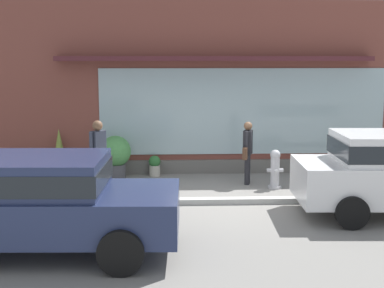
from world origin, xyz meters
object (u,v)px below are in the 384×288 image
Objects in this scene: potted_plant_low_front at (24,166)px; potted_plant_window_center at (155,165)px; pedestrian_passerby at (98,152)px; parked_car_navy at (38,198)px; pedestrian_with_handbag at (247,149)px; potted_plant_trailing_edge at (60,153)px; potted_plant_doorstep at (358,153)px; fire_hydrant at (275,169)px; potted_plant_corner_tall at (115,154)px.

potted_plant_window_center is at bearing 0.58° from potted_plant_low_front.
potted_plant_low_front is (-2.17, 2.01, -0.69)m from pedestrian_passerby.
parked_car_navy is at bearing -73.60° from potted_plant_low_front.
pedestrian_with_handbag is at bearing -25.64° from potted_plant_window_center.
pedestrian_with_handbag is at bearing -14.70° from potted_plant_trailing_edge.
potted_plant_doorstep is (7.15, 5.87, -0.36)m from parked_car_navy.
potted_plant_doorstep reaches higher than potted_plant_low_front.
potted_plant_doorstep is at bearing 1.45° from potted_plant_window_center.
potted_plant_low_front is (-5.65, 1.06, -0.58)m from pedestrian_with_handbag.
pedestrian_with_handbag is 1.24× the size of potted_plant_trailing_edge.
potted_plant_doorstep is 7.95m from potted_plant_trailing_edge.
potted_plant_trailing_edge is (-7.95, 0.02, 0.07)m from potted_plant_doorstep.
pedestrian_passerby is 1.37× the size of potted_plant_trailing_edge.
potted_plant_doorstep is 1.73× the size of potted_plant_window_center.
fire_hydrant is 1.53× the size of potted_plant_low_front.
potted_plant_corner_tall is at bearing -88.73° from pedestrian_with_handbag.
parked_car_navy is at bearing -24.10° from pedestrian_with_handbag.
pedestrian_with_handbag is 2.55× the size of potted_plant_low_front.
pedestrian_passerby reaches higher than potted_plant_low_front.
potted_plant_window_center is (-2.28, 1.09, -0.60)m from pedestrian_with_handbag.
pedestrian_with_handbag is 3.42m from potted_plant_doorstep.
potted_plant_window_center is (2.49, -0.16, -0.32)m from potted_plant_trailing_edge.
parked_car_navy is 4.62× the size of potted_plant_doorstep.
potted_plant_corner_tall is at bearing 161.01° from fire_hydrant.
parked_car_navy is at bearing -140.64° from potted_plant_doorstep.
potted_plant_corner_tall is 2.04× the size of potted_plant_window_center.
potted_plant_corner_tall is (0.20, 1.85, -0.38)m from pedestrian_passerby.
fire_hydrant is at bearing 44.79° from parked_car_navy.
potted_plant_trailing_edge reaches higher than potted_plant_doorstep.
potted_plant_doorstep is at bearing 41.63° from parked_car_navy.
pedestrian_passerby is 1.55× the size of potted_plant_corner_tall.
potted_plant_corner_tall is (-6.46, -0.34, 0.08)m from potted_plant_doorstep.
pedestrian_with_handbag is 6.11m from parked_car_navy.
parked_car_navy is (-4.57, -4.19, 0.43)m from fire_hydrant.
potted_plant_doorstep is at bearing 1.12° from potted_plant_low_front.
fire_hydrant is 4.15m from pedestrian_passerby.
fire_hydrant reaches higher than potted_plant_window_center.
pedestrian_with_handbag is 2.60m from potted_plant_window_center.
pedestrian_passerby reaches higher than potted_plant_trailing_edge.
pedestrian_passerby reaches higher than pedestrian_with_handbag.
potted_plant_window_center is at bearing 11.53° from pedestrian_passerby.
potted_plant_window_center is at bearing 11.21° from potted_plant_corner_tall.
parked_car_navy is 6.01m from potted_plant_window_center.
potted_plant_low_front is at bearing -84.07° from pedestrian_with_handbag.
pedestrian_with_handbag is at bearing -158.79° from potted_plant_doorstep.
pedestrian_passerby is at bearing -58.22° from pedestrian_with_handbag.
potted_plant_doorstep is at bearing -29.80° from pedestrian_passerby.
fire_hydrant is 1.72× the size of potted_plant_window_center.
potted_plant_doorstep is (3.18, 1.23, -0.35)m from pedestrian_with_handbag.
pedestrian_with_handbag reaches higher than potted_plant_low_front.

